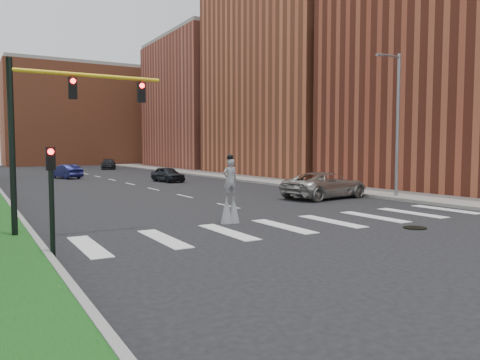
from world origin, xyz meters
The scene contains 16 objects.
ground_plane centered at (0.00, 0.00, 0.00)m, with size 160.00×160.00×0.00m, color black.
median_curb centered at (-10.45, 20.00, 0.14)m, with size 0.20×60.00×0.28m, color gray.
sidewalk_right centered at (12.50, 25.00, 0.09)m, with size 5.00×90.00×0.18m, color gray.
manhole centered at (3.00, -2.00, 0.02)m, with size 0.90×0.90×0.04m, color black.
building_near centered at (22.00, 8.00, 11.00)m, with size 16.00×20.00×22.00m, color brown.
building_mid centered at (22.00, 30.00, 12.00)m, with size 16.00×22.00×24.00m, color #A35233.
building_far centered at (22.00, 54.00, 10.00)m, with size 16.00×22.00×20.00m, color #A5503D.
building_backdrop centered at (6.00, 78.00, 9.00)m, with size 26.00×14.00×18.00m, color #A35233.
streetlight centered at (10.90, 6.00, 4.90)m, with size 2.05×0.20×9.00m.
traffic_signal centered at (-9.78, 3.00, 4.15)m, with size 5.30×0.23×6.20m.
secondary_signal centered at (-10.30, -0.50, 1.95)m, with size 0.25×0.21×3.23m.
stilt_performer centered at (-2.72, 2.85, 1.16)m, with size 0.84×0.55×2.93m.
suv_crossing centered at (7.23, 8.37, 0.83)m, with size 2.75×5.95×1.65m, color #ABA8A1.
car_near centered at (3.76, 26.61, 0.71)m, with size 1.68×4.18×1.42m, color black.
car_mid centered at (-3.58, 36.37, 0.72)m, with size 1.53×4.38×1.44m, color #15194C.
car_far centered at (5.62, 55.08, 0.74)m, with size 2.06×5.07×1.47m, color black.
Camera 1 is at (-12.28, -14.41, 3.22)m, focal length 35.00 mm.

